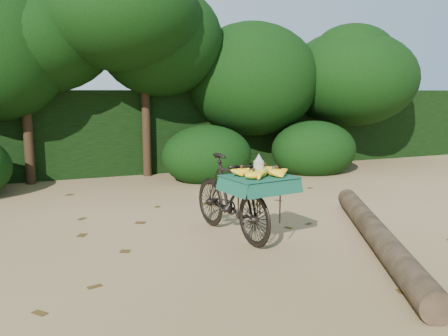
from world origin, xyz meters
name	(u,v)px	position (x,y,z in m)	size (l,w,h in m)	color
ground	(213,259)	(0.00, 0.00, 0.00)	(80.00, 80.00, 0.00)	tan
vendor_bicycle	(232,195)	(0.50, 0.67, 0.52)	(0.86, 1.81, 1.02)	black
fallen_log	(377,234)	(1.91, -0.31, 0.14)	(0.28, 0.28, 3.83)	brown
hedge_backdrop	(114,130)	(0.00, 6.30, 0.90)	(26.00, 1.80, 1.80)	black
tree_row	(86,80)	(-0.65, 5.50, 2.00)	(14.50, 2.00, 4.00)	black
bush_clumps	(158,161)	(0.50, 4.30, 0.45)	(8.80, 1.70, 0.90)	black
leaf_litter	(194,241)	(0.00, 0.65, 0.01)	(7.00, 7.30, 0.01)	#473213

